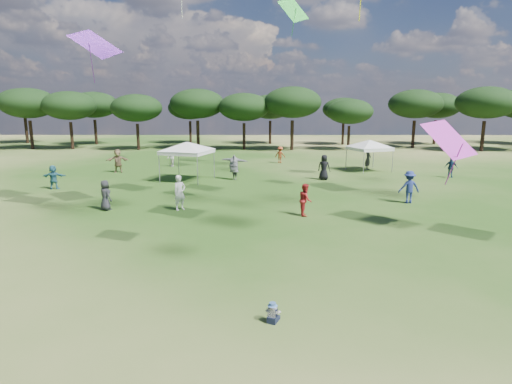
# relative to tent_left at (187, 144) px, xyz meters

# --- Properties ---
(ground) EXTENTS (140.00, 140.00, 0.00)m
(ground) POSITION_rel_tent_left_xyz_m (5.98, -22.77, -2.69)
(ground) COLOR #2A4D17
(ground) RESTS_ON ground
(tree_line) EXTENTS (108.78, 17.63, 7.77)m
(tree_line) POSITION_rel_tent_left_xyz_m (8.37, 24.64, 2.73)
(tree_line) COLOR black
(tree_line) RESTS_ON ground
(tent_left) EXTENTS (6.04, 6.04, 3.12)m
(tent_left) POSITION_rel_tent_left_xyz_m (0.00, 0.00, 0.00)
(tent_left) COLOR gray
(tent_left) RESTS_ON ground
(tent_right) EXTENTS (5.51, 5.51, 2.88)m
(tent_right) POSITION_rel_tent_left_xyz_m (14.37, 4.74, -0.24)
(tent_right) COLOR gray
(tent_right) RESTS_ON ground
(toddler) EXTENTS (0.41, 0.45, 0.55)m
(toddler) POSITION_rel_tent_left_xyz_m (5.52, -20.72, -2.45)
(toddler) COLOR black
(toddler) RESTS_ON ground
(festival_crowd) EXTENTS (29.20, 20.38, 1.91)m
(festival_crowd) POSITION_rel_tent_left_xyz_m (3.56, -0.45, -1.81)
(festival_crowd) COLOR #2B2B2F
(festival_crowd) RESTS_ON ground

